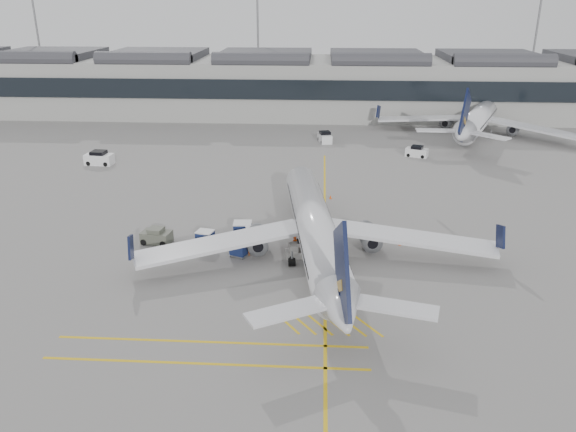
# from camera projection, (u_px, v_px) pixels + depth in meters

# --- Properties ---
(ground) EXTENTS (220.00, 220.00, 0.00)m
(ground) POSITION_uv_depth(u_px,v_px,m) (210.00, 275.00, 48.88)
(ground) COLOR gray
(ground) RESTS_ON ground
(terminal) EXTENTS (200.00, 20.45, 12.40)m
(terminal) POSITION_uv_depth(u_px,v_px,m) (276.00, 84.00, 113.43)
(terminal) COLOR #9E9E99
(terminal) RESTS_ON ground
(light_masts) EXTENTS (113.00, 0.60, 25.45)m
(light_masts) POSITION_uv_depth(u_px,v_px,m) (273.00, 36.00, 123.54)
(light_masts) COLOR slate
(light_masts) RESTS_ON ground
(apron_markings) EXTENTS (0.25, 60.00, 0.01)m
(apron_markings) POSITION_uv_depth(u_px,v_px,m) (325.00, 233.00, 57.61)
(apron_markings) COLOR gold
(apron_markings) RESTS_ON ground
(airliner_main) EXTENTS (32.80, 36.04, 9.61)m
(airliner_main) POSITION_uv_depth(u_px,v_px,m) (315.00, 229.00, 51.31)
(airliner_main) COLOR silver
(airliner_main) RESTS_ON ground
(airliner_far) EXTENTS (32.82, 36.25, 10.27)m
(airliner_far) POSITION_uv_depth(u_px,v_px,m) (479.00, 118.00, 97.17)
(airliner_far) COLOR silver
(airliner_far) RESTS_ON ground
(belt_loader) EXTENTS (4.18, 1.86, 1.66)m
(belt_loader) POSITION_uv_depth(u_px,v_px,m) (303.00, 252.00, 52.27)
(belt_loader) COLOR #BCB9B2
(belt_loader) RESTS_ON ground
(baggage_cart_a) EXTENTS (1.98, 1.66, 1.99)m
(baggage_cart_a) POSITION_uv_depth(u_px,v_px,m) (243.00, 231.00, 55.37)
(baggage_cart_a) COLOR gray
(baggage_cart_a) RESTS_ON ground
(baggage_cart_b) EXTENTS (2.28, 2.11, 1.94)m
(baggage_cart_b) POSITION_uv_depth(u_px,v_px,m) (256.00, 236.00, 54.24)
(baggage_cart_b) COLOR gray
(baggage_cart_b) RESTS_ON ground
(baggage_cart_c) EXTENTS (1.95, 1.79, 1.66)m
(baggage_cart_c) POSITION_uv_depth(u_px,v_px,m) (239.00, 247.00, 52.22)
(baggage_cart_c) COLOR gray
(baggage_cart_c) RESTS_ON ground
(baggage_cart_d) EXTENTS (1.92, 1.71, 1.74)m
(baggage_cart_d) POSITION_uv_depth(u_px,v_px,m) (205.00, 239.00, 53.94)
(baggage_cart_d) COLOR gray
(baggage_cart_d) RESTS_ON ground
(ramp_agent_a) EXTENTS (0.70, 0.58, 1.64)m
(ramp_agent_a) POSITION_uv_depth(u_px,v_px,m) (295.00, 244.00, 52.98)
(ramp_agent_a) COLOR #FF4B0D
(ramp_agent_a) RESTS_ON ground
(ramp_agent_b) EXTENTS (0.92, 0.79, 1.62)m
(ramp_agent_b) POSITION_uv_depth(u_px,v_px,m) (249.00, 247.00, 52.48)
(ramp_agent_b) COLOR orange
(ramp_agent_b) RESTS_ON ground
(pushback_tug) EXTENTS (3.08, 2.18, 1.59)m
(pushback_tug) POSITION_uv_depth(u_px,v_px,m) (157.00, 236.00, 55.04)
(pushback_tug) COLOR #525548
(pushback_tug) RESTS_ON ground
(safety_cone_nose) EXTENTS (0.32, 0.32, 0.44)m
(safety_cone_nose) POSITION_uv_depth(u_px,v_px,m) (330.00, 197.00, 67.26)
(safety_cone_nose) COLOR #F24C0A
(safety_cone_nose) RESTS_ON ground
(safety_cone_engine) EXTENTS (0.34, 0.34, 0.47)m
(safety_cone_engine) POSITION_uv_depth(u_px,v_px,m) (400.00, 243.00, 54.76)
(safety_cone_engine) COLOR #F24C0A
(safety_cone_engine) RESTS_ON ground
(service_van_left) EXTENTS (4.06, 2.28, 2.01)m
(service_van_left) POSITION_uv_depth(u_px,v_px,m) (99.00, 158.00, 80.69)
(service_van_left) COLOR white
(service_van_left) RESTS_ON ground
(service_van_mid) EXTENTS (2.52, 3.83, 1.81)m
(service_van_mid) POSITION_uv_depth(u_px,v_px,m) (325.00, 137.00, 93.01)
(service_van_mid) COLOR white
(service_van_mid) RESTS_ON ground
(service_van_right) EXTENTS (3.58, 2.69, 1.65)m
(service_van_right) POSITION_uv_depth(u_px,v_px,m) (417.00, 152.00, 84.71)
(service_van_right) COLOR white
(service_van_right) RESTS_ON ground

